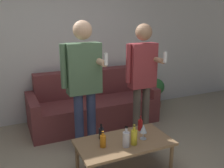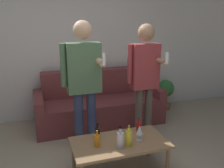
% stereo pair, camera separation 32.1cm
% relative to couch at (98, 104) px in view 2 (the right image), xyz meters
% --- Properties ---
extents(wall_back, '(8.00, 0.06, 2.70)m').
position_rel_couch_xyz_m(wall_back, '(-0.36, 0.47, 1.04)').
color(wall_back, silver).
rests_on(wall_back, ground_plane).
extents(couch, '(2.13, 0.83, 0.88)m').
position_rel_couch_xyz_m(couch, '(0.00, 0.00, 0.00)').
color(couch, brown).
rests_on(couch, ground_plane).
extents(coffee_table, '(1.10, 0.59, 0.41)m').
position_rel_couch_xyz_m(coffee_table, '(-0.16, -1.51, 0.05)').
color(coffee_table, '#8E6B47').
rests_on(coffee_table, ground_plane).
extents(bottle_orange, '(0.06, 0.06, 0.18)m').
position_rel_couch_xyz_m(bottle_orange, '(-0.37, -1.34, 0.16)').
color(bottle_orange, black).
rests_on(bottle_orange, coffee_table).
extents(bottle_green, '(0.07, 0.07, 0.24)m').
position_rel_couch_xyz_m(bottle_green, '(-0.09, -1.62, 0.19)').
color(bottle_green, yellow).
rests_on(bottle_green, coffee_table).
extents(bottle_dark, '(0.08, 0.08, 0.24)m').
position_rel_couch_xyz_m(bottle_dark, '(-0.19, -1.63, 0.19)').
color(bottle_dark, silver).
rests_on(bottle_dark, coffee_table).
extents(bottle_yellow, '(0.06, 0.06, 0.18)m').
position_rel_couch_xyz_m(bottle_yellow, '(0.16, -1.34, 0.17)').
color(bottle_yellow, '#B21E1E').
rests_on(bottle_yellow, coffee_table).
extents(bottle_red, '(0.07, 0.07, 0.19)m').
position_rel_couch_xyz_m(bottle_red, '(-0.43, -1.53, 0.17)').
color(bottle_red, orange).
rests_on(bottle_red, coffee_table).
extents(wine_glass_near, '(0.08, 0.08, 0.18)m').
position_rel_couch_xyz_m(wine_glass_near, '(0.07, -1.55, 0.22)').
color(wine_glass_near, silver).
rests_on(wine_glass_near, coffee_table).
extents(person_standing_left, '(0.50, 0.45, 1.75)m').
position_rel_couch_xyz_m(person_standing_left, '(-0.43, -0.90, 0.73)').
color(person_standing_left, navy).
rests_on(person_standing_left, ground_plane).
extents(person_standing_right, '(0.45, 0.43, 1.70)m').
position_rel_couch_xyz_m(person_standing_right, '(0.42, -0.91, 0.71)').
color(person_standing_right, brown).
rests_on(person_standing_right, ground_plane).
extents(potted_plant, '(0.33, 0.33, 0.59)m').
position_rel_couch_xyz_m(potted_plant, '(1.41, 0.17, 0.06)').
color(potted_plant, '#936042').
rests_on(potted_plant, ground_plane).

